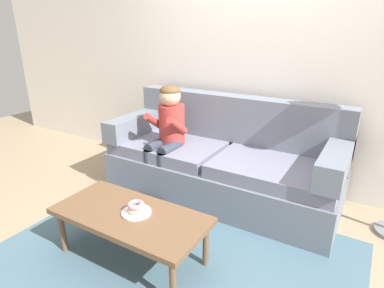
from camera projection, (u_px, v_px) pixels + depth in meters
name	position (u px, v px, depth m)	size (l,w,h in m)	color
ground	(189.00, 241.00, 2.59)	(10.00, 10.00, 0.00)	#9E896B
wall_back	(261.00, 51.00, 3.23)	(8.00, 0.10, 2.80)	silver
area_rug	(172.00, 259.00, 2.38)	(2.56, 1.91, 0.01)	#476675
couch	(222.00, 162.00, 3.21)	(2.26, 0.90, 0.97)	slate
coffee_table	(130.00, 218.00, 2.28)	(1.12, 0.53, 0.39)	brown
person_child	(167.00, 129.00, 3.18)	(0.34, 0.58, 1.10)	#AD3833
plate	(136.00, 212.00, 2.27)	(0.21, 0.21, 0.01)	white
donut	(136.00, 209.00, 2.26)	(0.12, 0.12, 0.04)	beige
donut_second	(136.00, 205.00, 2.24)	(0.12, 0.12, 0.04)	pink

